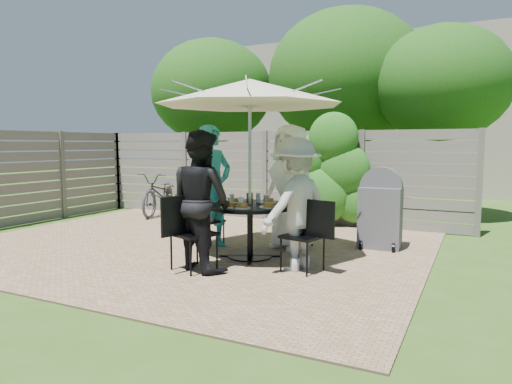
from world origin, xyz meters
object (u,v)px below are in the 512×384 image
at_px(person_left, 212,187).
at_px(coffee_cup, 266,200).
at_px(plate_extra, 243,207).
at_px(bicycle, 161,194).
at_px(glass_back, 258,198).
at_px(plate_front, 230,206).
at_px(patio_table, 250,221).
at_px(glass_front, 241,202).
at_px(person_front, 201,201).
at_px(glass_left, 232,199).
at_px(chair_back, 296,230).
at_px(person_back, 291,187).
at_px(bbq_grill, 380,212).
at_px(plate_left, 233,201).
at_px(chair_front, 193,249).
at_px(chair_left, 207,231).
at_px(person_right, 296,205).
at_px(chair_right, 304,250).
at_px(umbrella, 250,92).
at_px(plate_back, 268,201).
at_px(plate_right, 269,206).

xyz_separation_m(person_left, coffee_cup, (0.95, -0.11, -0.13)).
bearing_deg(plate_extra, bicycle, 140.66).
bearing_deg(glass_back, plate_front, -100.47).
distance_m(patio_table, glass_front, 0.41).
relative_size(person_front, glass_left, 12.51).
bearing_deg(chair_back, person_back, -6.89).
distance_m(person_front, coffee_cup, 1.06).
distance_m(glass_left, bbq_grill, 2.28).
bearing_deg(plate_left, chair_front, -89.64).
relative_size(chair_left, chair_front, 0.86).
distance_m(person_left, coffee_cup, 0.96).
height_order(glass_left, coffee_cup, glass_left).
bearing_deg(chair_left, coffee_cup, 4.87).
distance_m(chair_left, person_right, 1.89).
relative_size(person_right, coffee_cup, 13.86).
bearing_deg(chair_back, chair_right, 37.38).
distance_m(person_front, chair_right, 1.41).
xyz_separation_m(umbrella, glass_back, (-0.01, 0.28, -1.45)).
relative_size(chair_left, person_right, 0.50).
height_order(chair_right, person_right, person_right).
bearing_deg(plate_left, person_left, 159.92).
distance_m(plate_front, glass_left, 0.37).
xyz_separation_m(plate_front, bbq_grill, (1.62, 1.73, -0.20)).
bearing_deg(glass_back, person_left, 179.62).
xyz_separation_m(person_left, plate_front, (0.66, -0.62, -0.16)).
bearing_deg(patio_table, plate_left, 159.92).
relative_size(person_front, chair_right, 1.91).
xyz_separation_m(chair_left, bicycle, (-2.65, 2.29, 0.23)).
height_order(plate_front, bicycle, bicycle).
bearing_deg(plate_front, glass_left, 115.42).
height_order(person_front, glass_left, person_front).
bearing_deg(glass_front, bbq_grill, 48.36).
xyz_separation_m(person_left, plate_back, (0.90, 0.05, -0.16)).
bearing_deg(glass_left, coffee_cup, 22.01).
xyz_separation_m(plate_left, coffee_cup, (0.51, 0.05, 0.04)).
height_order(glass_back, glass_left, same).
distance_m(chair_front, glass_left, 1.04).
bearing_deg(glass_front, chair_right, -3.18).
bearing_deg(person_back, plate_extra, -80.95).
distance_m(plate_left, glass_back, 0.37).
xyz_separation_m(person_front, plate_extra, (0.35, 0.44, -0.10)).
bearing_deg(plate_right, coffee_cup, 119.68).
relative_size(patio_table, plate_extra, 6.08).
bearing_deg(plate_right, person_left, 159.92).
distance_m(plate_back, glass_front, 0.63).
bearing_deg(chair_front, chair_back, -0.82).
height_order(plate_front, glass_back, glass_back).
xyz_separation_m(person_back, bicycle, (-3.84, 1.84, -0.45)).
xyz_separation_m(chair_right, glass_left, (-1.19, 0.32, 0.54)).
distance_m(chair_right, plate_right, 0.78).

